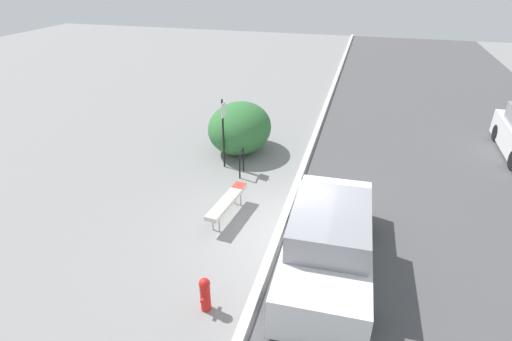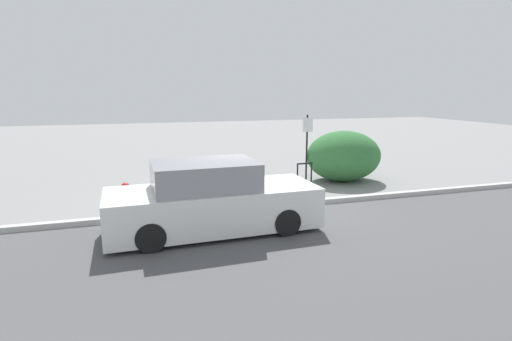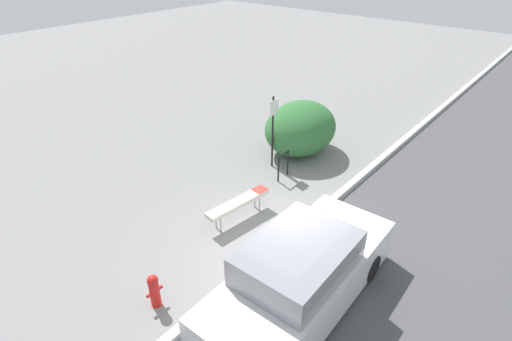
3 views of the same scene
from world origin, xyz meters
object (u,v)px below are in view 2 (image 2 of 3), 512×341
(fire_hydrant, at_px, (126,196))
(bike_rack, at_px, (304,173))
(sign_post, at_px, (307,142))
(bench, at_px, (236,180))
(parked_car_near, at_px, (212,201))

(fire_hydrant, bearing_deg, bike_rack, 10.05)
(sign_post, bearing_deg, bench, -159.07)
(bike_rack, relative_size, sign_post, 0.36)
(bike_rack, xyz_separation_m, sign_post, (0.38, 0.70, 0.88))
(fire_hydrant, bearing_deg, sign_post, 15.95)
(sign_post, bearing_deg, bike_rack, -118.38)
(bike_rack, bearing_deg, bench, -171.75)
(bench, relative_size, sign_post, 0.83)
(bench, height_order, parked_car_near, parked_car_near)
(bench, bearing_deg, sign_post, 27.63)
(fire_hydrant, bearing_deg, bench, 11.39)
(sign_post, height_order, fire_hydrant, sign_post)
(bench, bearing_deg, bike_rack, 14.96)
(parked_car_near, bearing_deg, bench, 63.84)
(bench, distance_m, fire_hydrant, 3.17)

